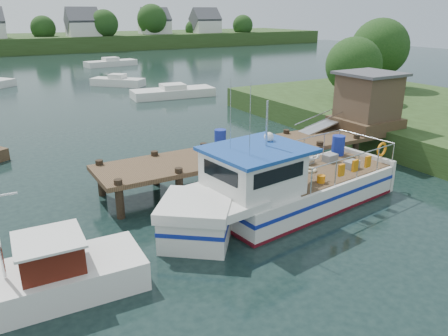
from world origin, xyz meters
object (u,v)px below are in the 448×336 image
work_boat (23,284)px  moored_b (118,81)px  moored_far (111,63)px  lobster_boat (279,189)px  moored_c (173,92)px  dock (333,118)px

work_boat → moored_b: (13.63, 35.05, -0.13)m
work_boat → moored_b: work_boat is taller
moored_far → work_boat: bearing=-130.7°
work_boat → moored_b: 37.60m
moored_far → moored_b: (-4.67, -18.16, -0.00)m
work_boat → moored_b: size_ratio=1.31×
lobster_boat → moored_c: 25.84m
dock → moored_far: bearing=87.1°
lobster_boat → moored_c: (6.63, 24.97, -0.54)m
moored_c → moored_b: bearing=121.5°
dock → moored_far: 48.24m
moored_far → moored_b: bearing=-126.2°
lobster_boat → moored_b: bearing=75.9°
dock → moored_far: dock is taller
dock → moored_c: 21.11m
moored_far → moored_b: 18.75m
dock → lobster_boat: size_ratio=1.45×
lobster_boat → moored_far: (8.85, 52.09, -0.52)m
dock → work_boat: size_ratio=2.35×
moored_b → moored_c: bearing=-64.3°
work_boat → moored_far: (18.30, 53.21, -0.12)m
dock → moored_b: bearing=94.3°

